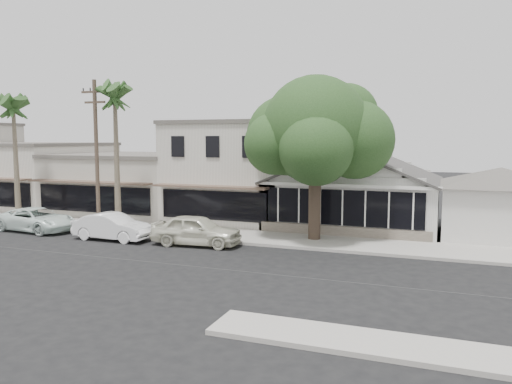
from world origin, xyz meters
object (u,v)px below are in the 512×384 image
at_px(car_1, 112,227).
at_px(car_2, 37,220).
at_px(shade_tree, 315,133).
at_px(car_0, 196,230).
at_px(utility_pole, 97,152).

height_order(car_1, car_2, car_1).
bearing_deg(shade_tree, car_1, -160.09).
distance_m(car_0, car_1, 5.02).
relative_size(car_0, car_1, 1.06).
relative_size(utility_pole, car_1, 2.01).
bearing_deg(car_2, utility_pole, -69.56).
bearing_deg(shade_tree, car_0, -148.20).
distance_m(car_0, car_2, 10.94).
bearing_deg(car_2, shade_tree, -73.74).
relative_size(car_1, shade_tree, 0.50).
height_order(car_0, shade_tree, shade_tree).
height_order(car_2, shade_tree, shade_tree).
height_order(utility_pole, car_1, utility_pole).
relative_size(utility_pole, car_0, 1.89).
distance_m(car_1, shade_tree, 12.29).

